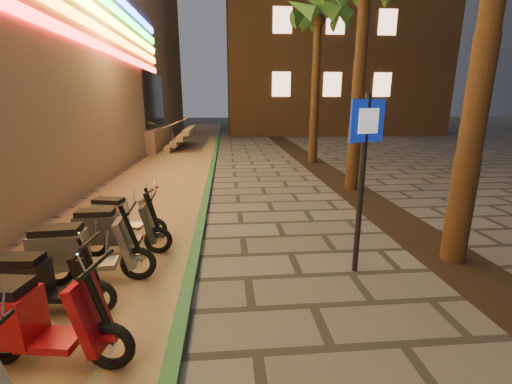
{
  "coord_description": "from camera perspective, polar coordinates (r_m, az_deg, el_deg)",
  "views": [
    {
      "loc": [
        -0.29,
        -3.17,
        2.67
      ],
      "look_at": [
        0.19,
        2.39,
        1.2
      ],
      "focal_mm": 24.0,
      "sensor_mm": 36.0,
      "label": 1
    }
  ],
  "objects": [
    {
      "name": "planting_strip",
      "position": [
        9.43,
        19.69,
        -2.53
      ],
      "size": [
        1.2,
        40.0,
        0.02
      ],
      "primitive_type": "cube",
      "color": "black",
      "rests_on": "ground"
    },
    {
      "name": "ground",
      "position": [
        4.15,
        0.25,
        -25.26
      ],
      "size": [
        120.0,
        120.0,
        0.0
      ],
      "primitive_type": "plane",
      "color": "#474442",
      "rests_on": "ground"
    },
    {
      "name": "scooter_5",
      "position": [
        4.36,
        -33.96,
        -17.29
      ],
      "size": [
        1.76,
        0.72,
        1.24
      ],
      "rotation": [
        0.0,
        0.0,
        -0.15
      ],
      "color": "black",
      "rests_on": "ground"
    },
    {
      "name": "scooter_9",
      "position": [
        7.35,
        -21.6,
        -3.76
      ],
      "size": [
        1.52,
        0.72,
        1.07
      ],
      "rotation": [
        0.0,
        0.0,
        -0.23
      ],
      "color": "black",
      "rests_on": "ground"
    },
    {
      "name": "palm_d",
      "position": [
        16.0,
        10.33,
        26.33
      ],
      "size": [
        2.97,
        3.02,
        7.16
      ],
      "color": "#472D19",
      "rests_on": "ground"
    },
    {
      "name": "scooter_8",
      "position": [
        6.56,
        -22.85,
        -5.82
      ],
      "size": [
        1.62,
        0.57,
        1.14
      ],
      "rotation": [
        0.0,
        0.0,
        0.06
      ],
      "color": "black",
      "rests_on": "ground"
    },
    {
      "name": "green_curb",
      "position": [
        13.44,
        -7.45,
        3.37
      ],
      "size": [
        0.18,
        60.0,
        0.1
      ],
      "primitive_type": "cube",
      "color": "#235F34",
      "rests_on": "ground"
    },
    {
      "name": "pedestrian_sign",
      "position": [
        5.41,
        17.5,
        4.94
      ],
      "size": [
        0.59,
        0.25,
        2.8
      ],
      "rotation": [
        0.0,
        0.0,
        0.36
      ],
      "color": "black",
      "rests_on": "ground"
    },
    {
      "name": "scooter_7",
      "position": [
        5.76,
        -27.4,
        -8.81
      ],
      "size": [
        1.74,
        0.61,
        1.22
      ],
      "rotation": [
        0.0,
        0.0,
        0.07
      ],
      "color": "black",
      "rests_on": "ground"
    },
    {
      "name": "parking_strip",
      "position": [
        13.63,
        -14.61,
        2.99
      ],
      "size": [
        3.4,
        60.0,
        0.01
      ],
      "primitive_type": "cube",
      "color": "#8C7251",
      "rests_on": "ground"
    },
    {
      "name": "scooter_6",
      "position": [
        5.26,
        -32.31,
        -12.52
      ],
      "size": [
        1.51,
        0.53,
        1.06
      ],
      "rotation": [
        0.0,
        0.0,
        -0.07
      ],
      "color": "black",
      "rests_on": "ground"
    }
  ]
}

